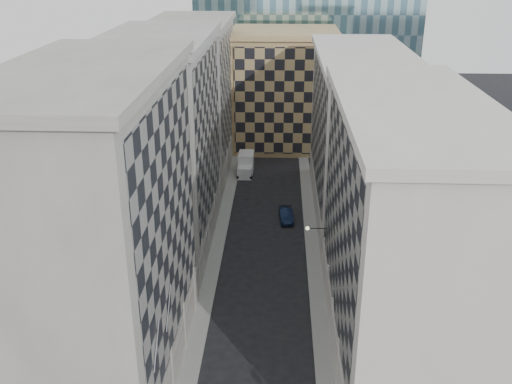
# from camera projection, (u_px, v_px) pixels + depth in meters

# --- Properties ---
(sidewalk_west) EXTENTS (1.50, 100.00, 0.15)m
(sidewalk_west) POSITION_uv_depth(u_px,v_px,m) (216.00, 252.00, 61.90)
(sidewalk_west) COLOR gray
(sidewalk_west) RESTS_ON ground
(sidewalk_east) EXTENTS (1.50, 100.00, 0.15)m
(sidewalk_east) POSITION_uv_depth(u_px,v_px,m) (313.00, 254.00, 61.48)
(sidewalk_east) COLOR gray
(sidewalk_east) RESTS_ON ground
(bldg_left_a) EXTENTS (10.80, 22.80, 23.70)m
(bldg_left_a) POSITION_uv_depth(u_px,v_px,m) (103.00, 236.00, 40.05)
(bldg_left_a) COLOR gray
(bldg_left_a) RESTS_ON ground
(bldg_left_b) EXTENTS (10.80, 22.80, 22.70)m
(bldg_left_b) POSITION_uv_depth(u_px,v_px,m) (164.00, 144.00, 60.46)
(bldg_left_b) COLOR gray
(bldg_left_b) RESTS_ON ground
(bldg_left_c) EXTENTS (10.80, 22.80, 21.70)m
(bldg_left_c) POSITION_uv_depth(u_px,v_px,m) (194.00, 99.00, 80.88)
(bldg_left_c) COLOR gray
(bldg_left_c) RESTS_ON ground
(bldg_right_a) EXTENTS (10.80, 26.80, 20.70)m
(bldg_right_a) POSITION_uv_depth(u_px,v_px,m) (402.00, 235.00, 43.45)
(bldg_right_a) COLOR beige
(bldg_right_a) RESTS_ON ground
(bldg_right_b) EXTENTS (10.80, 28.80, 19.70)m
(bldg_right_b) POSITION_uv_depth(u_px,v_px,m) (358.00, 135.00, 68.44)
(bldg_right_b) COLOR beige
(bldg_right_b) RESTS_ON ground
(tan_block) EXTENTS (16.80, 14.80, 18.80)m
(tan_block) POSITION_uv_depth(u_px,v_px,m) (284.00, 89.00, 92.76)
(tan_block) COLOR tan
(tan_block) RESTS_ON ground
(flagpoles_left) EXTENTS (0.10, 6.33, 2.33)m
(flagpoles_left) POSITION_uv_depth(u_px,v_px,m) (163.00, 326.00, 36.76)
(flagpoles_left) COLOR gray
(flagpoles_left) RESTS_ON ground
(bracket_lamp) EXTENTS (1.98, 0.36, 0.36)m
(bracket_lamp) POSITION_uv_depth(u_px,v_px,m) (309.00, 228.00, 53.59)
(bracket_lamp) COLOR black
(bracket_lamp) RESTS_ON ground
(box_truck) EXTENTS (2.23, 5.32, 2.90)m
(box_truck) POSITION_uv_depth(u_px,v_px,m) (246.00, 165.00, 83.45)
(box_truck) COLOR silver
(box_truck) RESTS_ON ground
(dark_car) EXTENTS (1.89, 4.47, 1.44)m
(dark_car) POSITION_uv_depth(u_px,v_px,m) (286.00, 215.00, 69.15)
(dark_car) COLOR black
(dark_car) RESTS_ON ground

